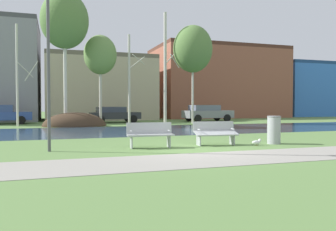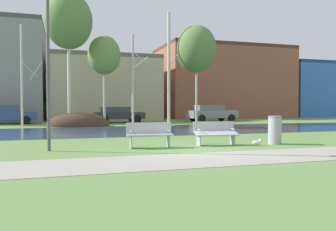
{
  "view_description": "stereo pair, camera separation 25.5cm",
  "coord_description": "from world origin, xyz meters",
  "px_view_note": "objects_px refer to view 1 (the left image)",
  "views": [
    {
      "loc": [
        -4.39,
        -10.44,
        1.49
      ],
      "look_at": [
        -0.42,
        1.42,
        1.1
      ],
      "focal_mm": 36.45,
      "sensor_mm": 36.0,
      "label": 1
    },
    {
      "loc": [
        -4.14,
        -10.51,
        1.49
      ],
      "look_at": [
        -0.42,
        1.42,
        1.1
      ],
      "focal_mm": 36.45,
      "sensor_mm": 36.0,
      "label": 2
    }
  ],
  "objects_px": {
    "seagull": "(257,142)",
    "parked_hatch_third_grey": "(207,113)",
    "trash_bin": "(274,129)",
    "parked_sedan_second_dark": "(114,114)",
    "bench_right": "(215,132)",
    "bench_left": "(150,134)",
    "streetlamp": "(48,26)"
  },
  "relations": [
    {
      "from": "seagull",
      "to": "parked_hatch_third_grey",
      "type": "relative_size",
      "value": 0.09
    },
    {
      "from": "trash_bin",
      "to": "parked_sedan_second_dark",
      "type": "bearing_deg",
      "value": 100.5
    },
    {
      "from": "bench_right",
      "to": "seagull",
      "type": "bearing_deg",
      "value": -26.22
    },
    {
      "from": "bench_left",
      "to": "trash_bin",
      "type": "distance_m",
      "value": 4.82
    },
    {
      "from": "bench_right",
      "to": "parked_hatch_third_grey",
      "type": "bearing_deg",
      "value": 65.94
    },
    {
      "from": "seagull",
      "to": "parked_sedan_second_dark",
      "type": "relative_size",
      "value": 0.1
    },
    {
      "from": "seagull",
      "to": "trash_bin",
      "type": "bearing_deg",
      "value": 18.32
    },
    {
      "from": "streetlamp",
      "to": "parked_sedan_second_dark",
      "type": "bearing_deg",
      "value": 73.86
    },
    {
      "from": "seagull",
      "to": "parked_sedan_second_dark",
      "type": "xyz_separation_m",
      "value": [
        -2.26,
        17.67,
        0.58
      ]
    },
    {
      "from": "streetlamp",
      "to": "parked_hatch_third_grey",
      "type": "bearing_deg",
      "value": 51.32
    },
    {
      "from": "bench_right",
      "to": "streetlamp",
      "type": "distance_m",
      "value": 6.78
    },
    {
      "from": "bench_left",
      "to": "parked_sedan_second_dark",
      "type": "distance_m",
      "value": 17.08
    },
    {
      "from": "bench_right",
      "to": "bench_left",
      "type": "bearing_deg",
      "value": 180.0
    },
    {
      "from": "bench_right",
      "to": "streetlamp",
      "type": "relative_size",
      "value": 0.27
    },
    {
      "from": "parked_sedan_second_dark",
      "to": "bench_right",
      "type": "bearing_deg",
      "value": -86.93
    },
    {
      "from": "streetlamp",
      "to": "parked_sedan_second_dark",
      "type": "distance_m",
      "value": 17.89
    },
    {
      "from": "bench_left",
      "to": "bench_right",
      "type": "bearing_deg",
      "value": 0.0
    },
    {
      "from": "seagull",
      "to": "parked_hatch_third_grey",
      "type": "distance_m",
      "value": 18.34
    },
    {
      "from": "bench_right",
      "to": "streetlamp",
      "type": "height_order",
      "value": "streetlamp"
    },
    {
      "from": "bench_left",
      "to": "bench_right",
      "type": "xyz_separation_m",
      "value": [
        2.5,
        0.0,
        0.0
      ]
    },
    {
      "from": "parked_sedan_second_dark",
      "to": "parked_hatch_third_grey",
      "type": "height_order",
      "value": "parked_hatch_third_grey"
    },
    {
      "from": "parked_hatch_third_grey",
      "to": "streetlamp",
      "type": "bearing_deg",
      "value": -128.68
    },
    {
      "from": "bench_left",
      "to": "seagull",
      "type": "bearing_deg",
      "value": -9.77
    },
    {
      "from": "bench_left",
      "to": "streetlamp",
      "type": "xyz_separation_m",
      "value": [
        -3.3,
        0.1,
        3.51
      ]
    },
    {
      "from": "seagull",
      "to": "bench_left",
      "type": "bearing_deg",
      "value": 170.23
    },
    {
      "from": "trash_bin",
      "to": "streetlamp",
      "type": "distance_m",
      "value": 8.81
    },
    {
      "from": "trash_bin",
      "to": "parked_sedan_second_dark",
      "type": "height_order",
      "value": "parked_sedan_second_dark"
    },
    {
      "from": "trash_bin",
      "to": "seagull",
      "type": "xyz_separation_m",
      "value": [
        -0.96,
        -0.32,
        -0.42
      ]
    },
    {
      "from": "bench_left",
      "to": "parked_hatch_third_grey",
      "type": "relative_size",
      "value": 0.37
    },
    {
      "from": "parked_hatch_third_grey",
      "to": "parked_sedan_second_dark",
      "type": "bearing_deg",
      "value": 177.43
    },
    {
      "from": "parked_hatch_third_grey",
      "to": "bench_right",
      "type": "bearing_deg",
      "value": -114.06
    },
    {
      "from": "bench_right",
      "to": "seagull",
      "type": "height_order",
      "value": "bench_right"
    }
  ]
}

